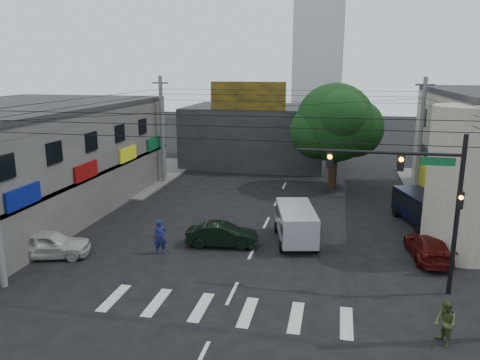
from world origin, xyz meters
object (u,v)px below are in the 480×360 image
(street_tree, at_px, (335,123))
(traffic_gantry, at_px, (419,187))
(utility_pole_far_left, at_px, (162,130))
(navy_van, at_px, (421,209))
(utility_pole_far_right, at_px, (420,138))
(maroon_sedan, at_px, (428,247))
(pedestrian_olive, at_px, (445,323))
(traffic_officer, at_px, (160,237))
(dark_sedan, at_px, (222,235))
(silver_minivan, at_px, (296,225))
(white_compact, at_px, (48,244))

(street_tree, bearing_deg, traffic_gantry, -78.01)
(utility_pole_far_left, distance_m, navy_van, 21.82)
(utility_pole_far_left, relative_size, utility_pole_far_right, 1.00)
(navy_van, bearing_deg, utility_pole_far_left, 53.22)
(street_tree, distance_m, maroon_sedan, 15.72)
(street_tree, height_order, navy_van, street_tree)
(maroon_sedan, bearing_deg, navy_van, -100.02)
(maroon_sedan, xyz_separation_m, pedestrian_olive, (-0.82, -8.28, 0.22))
(navy_van, height_order, traffic_officer, navy_van)
(traffic_gantry, distance_m, dark_sedan, 11.08)
(maroon_sedan, height_order, navy_van, navy_van)
(utility_pole_far_right, xyz_separation_m, silver_minivan, (-8.32, -11.97, -3.59))
(navy_van, xyz_separation_m, pedestrian_olive, (-1.34, -14.08, -0.13))
(navy_van, bearing_deg, utility_pole_far_right, -22.95)
(dark_sedan, relative_size, navy_van, 0.79)
(street_tree, height_order, utility_pole_far_right, utility_pole_far_right)
(traffic_gantry, height_order, dark_sedan, traffic_gantry)
(utility_pole_far_right, distance_m, pedestrian_olive, 21.70)
(navy_van, bearing_deg, traffic_officer, 101.92)
(traffic_gantry, height_order, silver_minivan, traffic_gantry)
(street_tree, xyz_separation_m, maroon_sedan, (5.26, -14.00, -4.83))
(utility_pole_far_right, bearing_deg, navy_van, -95.71)
(dark_sedan, xyz_separation_m, traffic_officer, (-2.99, -1.82, 0.29))
(street_tree, bearing_deg, maroon_sedan, -69.41)
(utility_pole_far_right, distance_m, navy_van, 8.08)
(white_compact, xyz_separation_m, traffic_officer, (5.68, 1.66, 0.22))
(white_compact, bearing_deg, street_tree, -55.88)
(traffic_gantry, height_order, pedestrian_olive, traffic_gantry)
(street_tree, relative_size, utility_pole_far_left, 0.95)
(utility_pole_far_left, xyz_separation_m, maroon_sedan, (19.76, -13.00, -3.96))
(navy_van, bearing_deg, silver_minivan, 104.89)
(utility_pole_far_left, height_order, traffic_officer, utility_pole_far_left)
(pedestrian_olive, bearing_deg, street_tree, 169.22)
(pedestrian_olive, bearing_deg, white_compact, -124.78)
(utility_pole_far_left, bearing_deg, pedestrian_olive, -48.33)
(street_tree, bearing_deg, utility_pole_far_left, -176.05)
(street_tree, distance_m, utility_pole_far_left, 14.56)
(dark_sedan, distance_m, traffic_officer, 3.51)
(street_tree, relative_size, utility_pole_far_right, 0.95)
(traffic_officer, bearing_deg, street_tree, 28.43)
(navy_van, bearing_deg, street_tree, 17.95)
(utility_pole_far_right, distance_m, white_compact, 27.29)
(utility_pole_far_left, relative_size, navy_van, 1.74)
(street_tree, relative_size, dark_sedan, 2.09)
(navy_van, bearing_deg, maroon_sedan, 157.64)
(traffic_gantry, relative_size, dark_sedan, 1.73)
(utility_pole_far_right, bearing_deg, white_compact, -141.01)
(silver_minivan, distance_m, navy_van, 8.98)
(utility_pole_far_left, height_order, utility_pole_far_right, same)
(traffic_gantry, height_order, navy_van, traffic_gantry)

